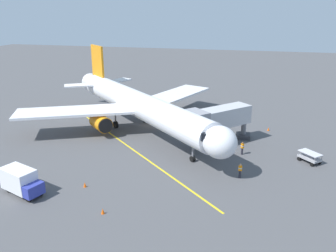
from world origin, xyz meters
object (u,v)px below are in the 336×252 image
airplane (138,105)px  ground_crew_loader (240,171)px  safety_cone_nose_left (103,211)px  baggage_cart_portside (310,157)px  jet_bridge (214,120)px  safety_cone_wing_port (268,129)px  safety_cone_wing_starboard (85,185)px  ground_crew_wing_walker (202,131)px  box_truck_near_nose (22,181)px  ground_crew_marshaller (242,148)px  safety_cone_nose_right (199,139)px

airplane → ground_crew_loader: (-15.92, 12.30, -3.12)m
safety_cone_nose_left → baggage_cart_portside: bearing=-140.3°
jet_bridge → baggage_cart_portside: size_ratio=3.41×
jet_bridge → safety_cone_wing_port: 11.61m
airplane → safety_cone_wing_starboard: (-0.32, 18.34, -3.73)m
ground_crew_loader → ground_crew_wing_walker: bearing=-62.8°
box_truck_near_nose → safety_cone_wing_port: box_truck_near_nose is taller
ground_crew_marshaller → safety_cone_nose_right: size_ratio=3.11×
baggage_cart_portside → safety_cone_wing_port: (4.51, -10.53, -0.38)m
airplane → safety_cone_wing_port: (-19.41, -4.45, -3.73)m
safety_cone_nose_left → safety_cone_wing_port: bearing=-119.5°
safety_cone_nose_right → jet_bridge: bearing=148.6°
ground_crew_loader → safety_cone_wing_port: (-3.49, -16.75, -0.61)m
ground_crew_wing_walker → safety_cone_wing_port: 10.78m
baggage_cart_portside → jet_bridge: bearing=-11.1°
safety_cone_wing_starboard → baggage_cart_portside: bearing=-152.5°
airplane → safety_cone_nose_right: airplane is taller
jet_bridge → ground_crew_marshaller: bearing=153.2°
baggage_cart_portside → safety_cone_nose_left: size_ratio=5.19×
jet_bridge → safety_cone_wing_starboard: jet_bridge is taller
safety_cone_wing_starboard → ground_crew_loader: bearing=-158.8°
airplane → safety_cone_nose_left: (-4.21, 22.44, -3.73)m
safety_cone_wing_port → baggage_cart_portside: bearing=113.2°
safety_cone_nose_left → safety_cone_wing_starboard: size_ratio=1.00×
baggage_cart_portside → safety_cone_nose_left: baggage_cart_portside is taller
airplane → box_truck_near_nose: (5.11, 21.08, -2.62)m
ground_crew_marshaller → jet_bridge: bearing=-26.8°
safety_cone_wing_port → safety_cone_wing_starboard: size_ratio=1.00×
box_truck_near_nose → safety_cone_nose_right: 23.92m
baggage_cart_portside → ground_crew_marshaller: bearing=-2.6°
ground_crew_wing_walker → safety_cone_wing_port: size_ratio=3.11×
baggage_cart_portside → safety_cone_nose_left: (19.72, 16.37, -0.38)m
ground_crew_marshaller → ground_crew_loader: same height
jet_bridge → safety_cone_wing_port: jet_bridge is taller
ground_crew_marshaller → box_truck_near_nose: size_ratio=0.34×
safety_cone_wing_starboard → box_truck_near_nose: bearing=26.8°
baggage_cart_portside → safety_cone_wing_port: 11.46m
baggage_cart_portside → safety_cone_wing_starboard: size_ratio=5.19×
ground_crew_loader → safety_cone_nose_left: bearing=40.9°
box_truck_near_nose → safety_cone_wing_starboard: bearing=-153.2°
ground_crew_wing_walker → safety_cone_wing_starboard: 20.13m
safety_cone_nose_right → safety_cone_wing_port: 11.80m
jet_bridge → safety_cone_nose_left: bearing=67.6°
ground_crew_loader → safety_cone_nose_right: 11.59m
ground_crew_marshaller → baggage_cart_portside: size_ratio=0.60×
jet_bridge → ground_crew_wing_walker: jet_bridge is taller
jet_bridge → ground_crew_wing_walker: bearing=-57.0°
ground_crew_wing_walker → safety_cone_wing_port: (-9.46, -5.13, -0.61)m
ground_crew_wing_walker → ground_crew_marshaller: bearing=139.7°
baggage_cart_portside → ground_crew_loader: bearing=37.9°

